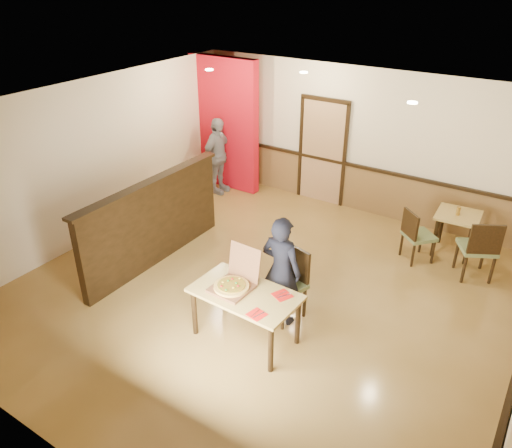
{
  "coord_description": "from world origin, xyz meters",
  "views": [
    {
      "loc": [
        3.3,
        -5.28,
        4.49
      ],
      "look_at": [
        -0.14,
        0.0,
        1.14
      ],
      "focal_mm": 35.0,
      "sensor_mm": 36.0,
      "label": 1
    }
  ],
  "objects": [
    {
      "name": "passerby",
      "position": [
        -2.82,
        2.62,
        0.82
      ],
      "size": [
        0.41,
        0.96,
        1.63
      ],
      "primitive_type": "imported",
      "rotation": [
        0.0,
        0.0,
        1.58
      ],
      "color": "gray",
      "rests_on": "floor"
    },
    {
      "name": "diner",
      "position": [
        0.52,
        -0.4,
        0.8
      ],
      "size": [
        0.59,
        0.39,
        1.6
      ],
      "primitive_type": "imported",
      "rotation": [
        0.0,
        0.0,
        3.15
      ],
      "color": "black",
      "rests_on": "floor"
    },
    {
      "name": "diner_chair",
      "position": [
        0.54,
        -0.24,
        0.56
      ],
      "size": [
        0.63,
        0.63,
        1.03
      ],
      "rotation": [
        0.0,
        0.0,
        -0.27
      ],
      "color": "#627242",
      "rests_on": "floor"
    },
    {
      "name": "side_table",
      "position": [
        2.08,
        2.77,
        0.57
      ],
      "size": [
        0.73,
        0.73,
        0.74
      ],
      "rotation": [
        0.0,
        0.0,
        0.06
      ],
      "color": "tan",
      "rests_on": "floor"
    },
    {
      "name": "back_door",
      "position": [
        -0.8,
        3.46,
        1.05
      ],
      "size": [
        0.9,
        0.06,
        2.1
      ],
      "primitive_type": "cube",
      "color": "tan",
      "rests_on": "wall_back"
    },
    {
      "name": "napkin_far",
      "position": [
        0.77,
        -0.8,
        0.74
      ],
      "size": [
        0.28,
        0.28,
        0.01
      ],
      "rotation": [
        0.0,
        0.0,
        -0.43
      ],
      "color": "red",
      "rests_on": "main_table"
    },
    {
      "name": "pizza",
      "position": [
        0.16,
        -1.04,
        0.79
      ],
      "size": [
        0.6,
        0.6,
        0.03
      ],
      "primitive_type": "cylinder",
      "rotation": [
        0.0,
        0.0,
        -0.42
      ],
      "color": "#F4C859",
      "rests_on": "pizza_box"
    },
    {
      "name": "main_table",
      "position": [
        0.34,
        -1.0,
        0.63
      ],
      "size": [
        1.41,
        0.84,
        0.74
      ],
      "rotation": [
        0.0,
        0.0,
        -0.04
      ],
      "color": "tan",
      "rests_on": "floor"
    },
    {
      "name": "wainscot_back",
      "position": [
        0.0,
        3.47,
        0.45
      ],
      "size": [
        7.0,
        0.04,
        0.9
      ],
      "primitive_type": "cube",
      "color": "brown",
      "rests_on": "floor"
    },
    {
      "name": "pizza_box",
      "position": [
        0.16,
        -0.99,
        0.8
      ],
      "size": [
        0.5,
        0.58,
        0.51
      ],
      "rotation": [
        0.0,
        0.0,
        -0.04
      ],
      "color": "brown",
      "rests_on": "main_table"
    },
    {
      "name": "ceiling",
      "position": [
        0.0,
        0.0,
        2.8
      ],
      "size": [
        7.0,
        7.0,
        0.0
      ],
      "primitive_type": "plane",
      "rotation": [
        3.14,
        0.0,
        0.0
      ],
      "color": "black",
      "rests_on": "wall_back"
    },
    {
      "name": "chair_rail_back",
      "position": [
        0.0,
        3.45,
        0.92
      ],
      "size": [
        7.0,
        0.06,
        0.06
      ],
      "primitive_type": "cube",
      "color": "black",
      "rests_on": "wall_back"
    },
    {
      "name": "condiment",
      "position": [
        2.07,
        2.72,
        0.82
      ],
      "size": [
        0.06,
        0.06,
        0.15
      ],
      "primitive_type": "cylinder",
      "color": "brown",
      "rests_on": "side_table"
    },
    {
      "name": "wall_back",
      "position": [
        0.0,
        3.5,
        1.4
      ],
      "size": [
        7.0,
        0.0,
        7.0
      ],
      "primitive_type": "plane",
      "rotation": [
        1.57,
        0.0,
        0.0
      ],
      "color": "#F6E7C1",
      "rests_on": "floor"
    },
    {
      "name": "spot_c",
      "position": [
        1.4,
        1.5,
        2.78
      ],
      "size": [
        0.14,
        0.14,
        0.02
      ],
      "primitive_type": "cylinder",
      "color": "#FFF4B2",
      "rests_on": "ceiling"
    },
    {
      "name": "spot_b",
      "position": [
        -0.8,
        2.5,
        2.78
      ],
      "size": [
        0.14,
        0.14,
        0.02
      ],
      "primitive_type": "cylinder",
      "color": "#FFF4B2",
      "rests_on": "ceiling"
    },
    {
      "name": "floor",
      "position": [
        0.0,
        0.0,
        0.0
      ],
      "size": [
        7.0,
        7.0,
        0.0
      ],
      "primitive_type": "plane",
      "color": "#A88241",
      "rests_on": "ground"
    },
    {
      "name": "red_accent_panel",
      "position": [
        -2.9,
        3.0,
        1.4
      ],
      "size": [
        1.6,
        0.2,
        2.78
      ],
      "primitive_type": "cube",
      "color": "red",
      "rests_on": "floor"
    },
    {
      "name": "napkin_near",
      "position": [
        0.71,
        -1.3,
        0.74
      ],
      "size": [
        0.24,
        0.24,
        0.01
      ],
      "rotation": [
        0.0,
        0.0,
        -0.21
      ],
      "color": "red",
      "rests_on": "main_table"
    },
    {
      "name": "booth_partition",
      "position": [
        -2.0,
        -0.2,
        0.74
      ],
      "size": [
        0.2,
        3.1,
        1.44
      ],
      "color": "black",
      "rests_on": "floor"
    },
    {
      "name": "side_chair_left",
      "position": [
        1.59,
        2.16,
        0.5
      ],
      "size": [
        0.64,
        0.64,
        0.91
      ],
      "rotation": [
        0.0,
        0.0,
        2.42
      ],
      "color": "#627242",
      "rests_on": "floor"
    },
    {
      "name": "side_chair_right",
      "position": [
        2.57,
        2.15,
        0.57
      ],
      "size": [
        0.7,
        0.7,
        1.04
      ],
      "rotation": [
        0.0,
        0.0,
        3.65
      ],
      "color": "#627242",
      "rests_on": "floor"
    },
    {
      "name": "spot_a",
      "position": [
        -2.3,
        1.8,
        2.78
      ],
      "size": [
        0.14,
        0.14,
        0.02
      ],
      "primitive_type": "cylinder",
      "color": "#FFF4B2",
      "rests_on": "ceiling"
    },
    {
      "name": "wall_left",
      "position": [
        -3.5,
        0.0,
        1.4
      ],
      "size": [
        0.0,
        7.0,
        7.0
      ],
      "primitive_type": "plane",
      "rotation": [
        1.57,
        0.0,
        1.57
      ],
      "color": "#F6E7C1",
      "rests_on": "floor"
    }
  ]
}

